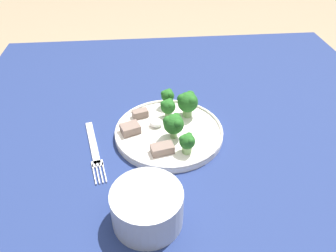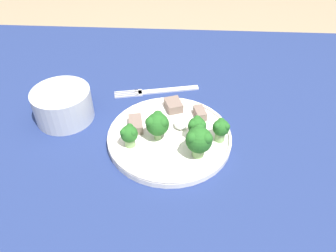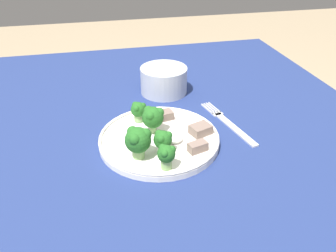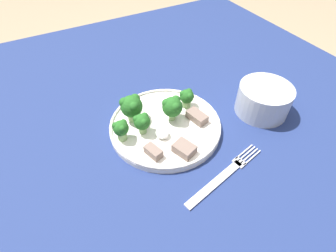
# 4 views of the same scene
# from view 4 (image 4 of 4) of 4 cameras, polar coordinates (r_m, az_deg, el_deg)

# --- Properties ---
(ground_plane) EXTENTS (8.00, 8.00, 0.00)m
(ground_plane) POSITION_cam_4_polar(r_m,az_deg,el_deg) (1.27, -0.40, -23.20)
(ground_plane) COLOR #9E896B
(table) EXTENTS (1.12, 1.17, 0.76)m
(table) POSITION_cam_4_polar(r_m,az_deg,el_deg) (0.70, -0.67, -2.95)
(table) COLOR navy
(table) RESTS_ON ground_plane
(dinner_plate) EXTENTS (0.25, 0.25, 0.02)m
(dinner_plate) POSITION_cam_4_polar(r_m,az_deg,el_deg) (0.59, -0.60, 0.13)
(dinner_plate) COLOR white
(dinner_plate) RESTS_ON table
(fork) EXTENTS (0.06, 0.20, 0.00)m
(fork) POSITION_cam_4_polar(r_m,az_deg,el_deg) (0.52, 12.12, -10.47)
(fork) COLOR silver
(fork) RESTS_ON table
(cream_bowl) EXTENTS (0.12, 0.12, 0.07)m
(cream_bowl) POSITION_cam_4_polar(r_m,az_deg,el_deg) (0.65, 20.04, 5.29)
(cream_bowl) COLOR #B7BCC6
(cream_bowl) RESTS_ON table
(broccoli_floret_near_rim_left) EXTENTS (0.05, 0.05, 0.06)m
(broccoli_floret_near_rim_left) POSITION_cam_4_polar(r_m,az_deg,el_deg) (0.57, 1.03, 4.29)
(broccoli_floret_near_rim_left) COLOR #7FA866
(broccoli_floret_near_rim_left) RESTS_ON dinner_plate
(broccoli_floret_center_left) EXTENTS (0.04, 0.04, 0.05)m
(broccoli_floret_center_left) POSITION_cam_4_polar(r_m,az_deg,el_deg) (0.55, -5.68, 0.91)
(broccoli_floret_center_left) COLOR #7FA866
(broccoli_floret_center_left) RESTS_ON dinner_plate
(broccoli_floret_back_left) EXTENTS (0.03, 0.03, 0.05)m
(broccoli_floret_back_left) POSITION_cam_4_polar(r_m,az_deg,el_deg) (0.61, 4.12, 6.35)
(broccoli_floret_back_left) COLOR #7FA866
(broccoli_floret_back_left) RESTS_ON dinner_plate
(broccoli_floret_front_left) EXTENTS (0.03, 0.03, 0.05)m
(broccoli_floret_front_left) POSITION_cam_4_polar(r_m,az_deg,el_deg) (0.54, -10.20, -0.60)
(broccoli_floret_front_left) COLOR #7FA866
(broccoli_floret_front_left) RESTS_ON dinner_plate
(broccoli_floret_center_back) EXTENTS (0.05, 0.05, 0.06)m
(broccoli_floret_center_back) POSITION_cam_4_polar(r_m,az_deg,el_deg) (0.57, -7.95, 4.28)
(broccoli_floret_center_back) COLOR #7FA866
(broccoli_floret_center_back) RESTS_ON dinner_plate
(meat_slice_front_slice) EXTENTS (0.05, 0.04, 0.02)m
(meat_slice_front_slice) POSITION_cam_4_polar(r_m,az_deg,el_deg) (0.52, 3.56, -4.98)
(meat_slice_front_slice) COLOR #756056
(meat_slice_front_slice) RESTS_ON dinner_plate
(meat_slice_middle_slice) EXTENTS (0.04, 0.03, 0.02)m
(meat_slice_middle_slice) POSITION_cam_4_polar(r_m,az_deg,el_deg) (0.52, -3.21, -5.60)
(meat_slice_middle_slice) COLOR #756056
(meat_slice_middle_slice) RESTS_ON dinner_plate
(meat_slice_rear_slice) EXTENTS (0.05, 0.04, 0.02)m
(meat_slice_rear_slice) POSITION_cam_4_polar(r_m,az_deg,el_deg) (0.59, 6.32, 2.05)
(meat_slice_rear_slice) COLOR #756056
(meat_slice_rear_slice) RESTS_ON dinner_plate
(sauce_dollop) EXTENTS (0.03, 0.03, 0.02)m
(sauce_dollop) POSITION_cam_4_polar(r_m,az_deg,el_deg) (0.55, -1.24, -1.59)
(sauce_dollop) COLOR white
(sauce_dollop) RESTS_ON dinner_plate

